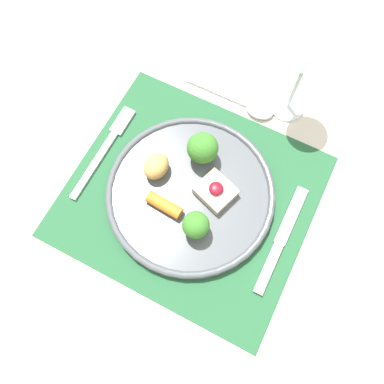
{
  "coord_description": "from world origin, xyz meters",
  "views": [
    {
      "loc": [
        0.1,
        -0.19,
        1.41
      ],
      "look_at": [
        0.0,
        0.0,
        0.8
      ],
      "focal_mm": 35.0,
      "sensor_mm": 36.0,
      "label": 1
    }
  ],
  "objects_px": {
    "dinner_plate": "(192,191)",
    "fork": "(107,145)",
    "knife": "(278,246)",
    "wine_glass_near": "(306,63)",
    "spoon": "(252,106)"
  },
  "relations": [
    {
      "from": "knife",
      "to": "spoon",
      "type": "xyz_separation_m",
      "value": [
        -0.15,
        0.23,
        0.0
      ]
    },
    {
      "from": "spoon",
      "to": "wine_glass_near",
      "type": "distance_m",
      "value": 0.14
    },
    {
      "from": "dinner_plate",
      "to": "spoon",
      "type": "height_order",
      "value": "dinner_plate"
    },
    {
      "from": "dinner_plate",
      "to": "fork",
      "type": "distance_m",
      "value": 0.18
    },
    {
      "from": "fork",
      "to": "knife",
      "type": "distance_m",
      "value": 0.36
    },
    {
      "from": "fork",
      "to": "dinner_plate",
      "type": "bearing_deg",
      "value": -6.23
    },
    {
      "from": "spoon",
      "to": "knife",
      "type": "bearing_deg",
      "value": -52.13
    },
    {
      "from": "wine_glass_near",
      "to": "fork",
      "type": "bearing_deg",
      "value": -138.97
    },
    {
      "from": "dinner_plate",
      "to": "spoon",
      "type": "xyz_separation_m",
      "value": [
        0.02,
        0.21,
        -0.01
      ]
    },
    {
      "from": "spoon",
      "to": "wine_glass_near",
      "type": "bearing_deg",
      "value": 32.14
    },
    {
      "from": "dinner_plate",
      "to": "fork",
      "type": "height_order",
      "value": "dinner_plate"
    },
    {
      "from": "knife",
      "to": "wine_glass_near",
      "type": "relative_size",
      "value": 1.13
    },
    {
      "from": "dinner_plate",
      "to": "fork",
      "type": "bearing_deg",
      "value": 176.0
    },
    {
      "from": "dinner_plate",
      "to": "wine_glass_near",
      "type": "xyz_separation_m",
      "value": [
        0.08,
        0.24,
        0.11
      ]
    },
    {
      "from": "fork",
      "to": "wine_glass_near",
      "type": "bearing_deg",
      "value": 38.8
    }
  ]
}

